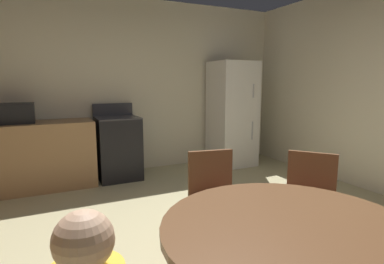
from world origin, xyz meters
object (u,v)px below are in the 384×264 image
object	(u,v)px
refrigerator	(232,114)
chair_north	(215,198)
dining_table	(289,255)
microwave	(16,113)
chair_northeast	(309,201)
oven_range	(118,147)

from	to	relation	value
refrigerator	chair_north	bearing A→B (deg)	-125.29
refrigerator	dining_table	size ratio (longest dim) A/B	1.41
microwave	chair_northeast	bearing A→B (deg)	-52.49
dining_table	chair_northeast	world-z (taller)	chair_northeast
oven_range	refrigerator	world-z (taller)	refrigerator
chair_north	chair_northeast	bearing A→B (deg)	69.48
dining_table	chair_northeast	xyz separation A→B (m)	(0.83, 0.67, -0.10)
chair_northeast	oven_range	bearing A→B (deg)	-111.63
microwave	chair_northeast	distance (m)	3.61
chair_north	chair_northeast	size ratio (longest dim) A/B	1.00
oven_range	chair_northeast	size ratio (longest dim) A/B	1.26
oven_range	refrigerator	size ratio (longest dim) A/B	0.62
oven_range	dining_table	xyz separation A→B (m)	(0.06, -3.51, 0.14)
microwave	dining_table	bearing A→B (deg)	-68.95
microwave	dining_table	size ratio (longest dim) A/B	0.35
refrigerator	dining_table	distance (m)	3.94
refrigerator	chair_northeast	xyz separation A→B (m)	(-1.06, -2.78, -0.38)
refrigerator	chair_northeast	distance (m)	3.00
dining_table	refrigerator	bearing A→B (deg)	61.36
refrigerator	chair_north	xyz separation A→B (m)	(-1.70, -2.41, -0.38)
microwave	chair_northeast	xyz separation A→B (m)	(2.17, -2.83, -0.53)
dining_table	chair_north	size ratio (longest dim) A/B	1.43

